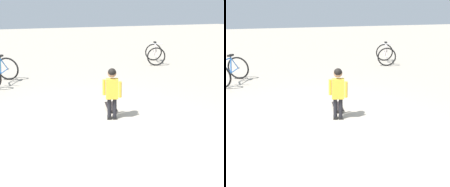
% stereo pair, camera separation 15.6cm
% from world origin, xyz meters
% --- Properties ---
extents(ground_plane, '(50.00, 50.00, 0.00)m').
position_xyz_m(ground_plane, '(0.00, 0.00, 0.00)').
color(ground_plane, '#9E9384').
extents(child_person, '(0.30, 0.31, 1.06)m').
position_xyz_m(child_person, '(-0.46, 0.54, 0.66)').
color(child_person, black).
rests_on(child_person, ground).
extents(skateboard, '(0.57, 0.27, 0.07)m').
position_xyz_m(skateboard, '(-0.97, 0.68, 0.06)').
color(skateboard, black).
rests_on(skateboard, ground).
extents(bicycle_near, '(1.26, 1.07, 0.85)m').
position_xyz_m(bicycle_near, '(-5.01, 3.98, 0.38)').
color(bicycle_near, black).
rests_on(bicycle_near, ground).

